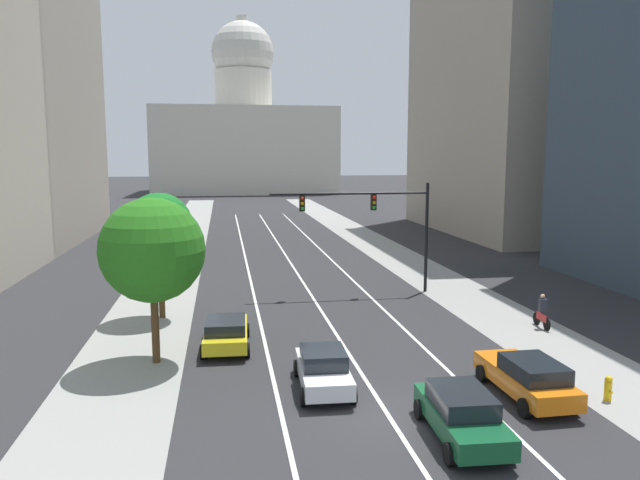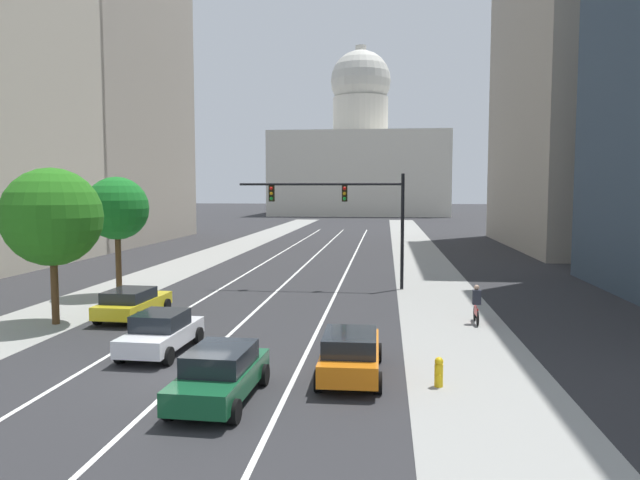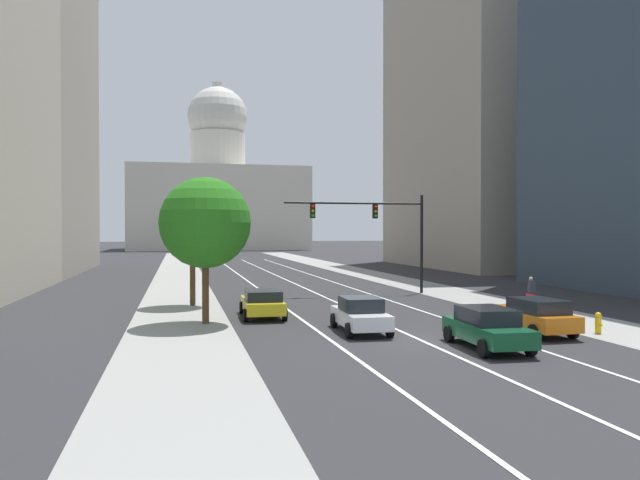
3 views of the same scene
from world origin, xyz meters
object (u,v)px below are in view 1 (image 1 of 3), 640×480
Objects in this scene: car_orange at (527,377)px; street_tree_near_left at (152,250)px; fire_hydrant at (608,388)px; car_white at (323,369)px; car_green at (461,414)px; car_yellow at (226,332)px; street_tree_mid_left at (159,227)px; traffic_signal_mast at (377,215)px; cyclist at (542,311)px; capitol_building at (244,137)px.

street_tree_near_left reaches higher than car_orange.
street_tree_near_left reaches higher than fire_hydrant.
car_green is (3.48, -4.54, 0.02)m from car_white.
car_white is 4.70× the size of fire_hydrant.
car_orange is (3.48, 2.56, -0.00)m from car_green.
street_tree_mid_left reaches higher than car_yellow.
traffic_signal_mast reaches higher than car_yellow.
car_white is at bearing 39.88° from car_green.
car_yellow is 0.96× the size of car_orange.
car_white is 0.95× the size of car_green.
car_green is at bearing -56.71° from street_tree_mid_left.
car_orange is 2.78× the size of cyclist.
car_orange is (5.22, -125.57, -12.13)m from capitol_building.
car_orange is 2.78m from fire_hydrant.
traffic_signal_mast reaches higher than car_white.
car_green is 4.94× the size of fire_hydrant.
street_tree_mid_left is 0.97× the size of street_tree_near_left.
car_green reaches higher than car_yellow.
cyclist is (10.29, -117.48, -12.06)m from capitol_building.
traffic_signal_mast is 10.84× the size of fire_hydrant.
car_green is at bearing 125.56° from car_orange.
car_green is 0.94× the size of car_orange.
street_tree_near_left reaches higher than car_yellow.
capitol_building reaches higher than car_orange.
traffic_signal_mast is (-1.13, 16.87, 4.15)m from car_orange.
street_tree_mid_left is (-8.53, -112.49, -8.06)m from capitol_building.
car_yellow is at bearing -134.52° from traffic_signal_mast.
capitol_building is 113.10m from street_tree_mid_left.
car_orange is at bearing 149.41° from cyclist.
capitol_building is 118.91m from car_yellow.
cyclist reaches higher than car_orange.
cyclist is at bearing -14.84° from street_tree_mid_left.
car_yellow is at bearing 94.05° from cyclist.
cyclist is 18.92m from street_tree_near_left.
street_tree_near_left reaches higher than street_tree_mid_left.
car_green is at bearing -142.88° from car_yellow.
street_tree_mid_left is at bearing 35.67° from car_green.
car_orange reaches higher than car_green.
fire_hydrant is at bearing -70.70° from car_green.
car_white is 13.63m from street_tree_mid_left.
fire_hydrant is at bearing -22.42° from street_tree_near_left.
street_tree_mid_left is (-3.30, 5.68, 4.11)m from car_yellow.
street_tree_near_left is at bearing -86.58° from street_tree_mid_left.
fire_hydrant is at bearing -105.03° from car_orange.
capitol_building is at bearing 1.64° from car_orange.
car_yellow is at bearing -59.84° from street_tree_mid_left.
car_white is 7.24m from car_orange.
car_green is at bearing 142.71° from cyclist.
cyclist is at bearing 6.73° from street_tree_near_left.
car_orange is (6.96, -1.98, 0.02)m from car_white.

